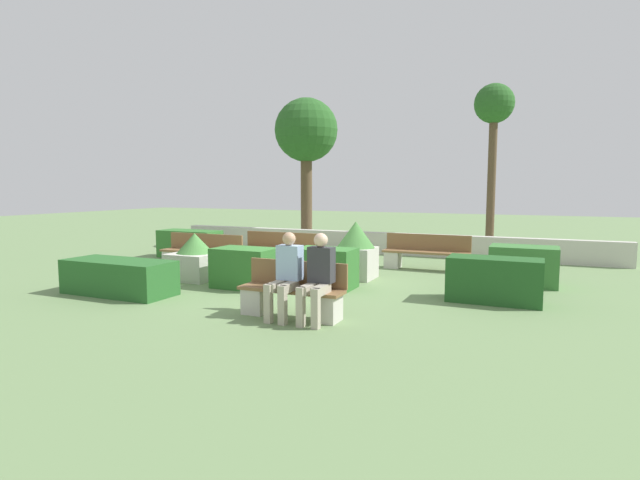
{
  "coord_description": "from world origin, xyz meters",
  "views": [
    {
      "loc": [
        4.67,
        -9.18,
        2.03
      ],
      "look_at": [
        0.34,
        0.5,
        0.9
      ],
      "focal_mm": 28.0,
      "sensor_mm": 36.0,
      "label": 1
    }
  ],
  "objects_px": {
    "bench_back": "(201,255)",
    "planter_corner_right": "(356,250)",
    "tree_leftmost": "(306,133)",
    "bench_left_side": "(426,256)",
    "tree_center_left": "(494,115)",
    "bench_right_side": "(278,253)",
    "bench_front": "(292,296)",
    "planter_corner_left": "(195,259)",
    "person_seated_man": "(318,274)",
    "person_seated_woman": "(286,271)"
  },
  "relations": [
    {
      "from": "planter_corner_left",
      "to": "bench_left_side",
      "type": "bearing_deg",
      "value": 37.57
    },
    {
      "from": "planter_corner_right",
      "to": "tree_leftmost",
      "type": "bearing_deg",
      "value": 125.44
    },
    {
      "from": "bench_left_side",
      "to": "tree_leftmost",
      "type": "xyz_separation_m",
      "value": [
        -4.89,
        3.39,
        3.51
      ]
    },
    {
      "from": "bench_front",
      "to": "person_seated_man",
      "type": "distance_m",
      "value": 0.67
    },
    {
      "from": "bench_left_side",
      "to": "planter_corner_right",
      "type": "bearing_deg",
      "value": -120.2
    },
    {
      "from": "bench_left_side",
      "to": "tree_center_left",
      "type": "relative_size",
      "value": 0.41
    },
    {
      "from": "person_seated_woman",
      "to": "planter_corner_right",
      "type": "height_order",
      "value": "person_seated_woman"
    },
    {
      "from": "bench_left_side",
      "to": "planter_corner_right",
      "type": "xyz_separation_m",
      "value": [
        -1.17,
        -1.83,
        0.3
      ]
    },
    {
      "from": "bench_back",
      "to": "person_seated_man",
      "type": "bearing_deg",
      "value": -31.07
    },
    {
      "from": "planter_corner_right",
      "to": "tree_leftmost",
      "type": "relative_size",
      "value": 0.25
    },
    {
      "from": "tree_leftmost",
      "to": "tree_center_left",
      "type": "bearing_deg",
      "value": 4.41
    },
    {
      "from": "tree_leftmost",
      "to": "bench_back",
      "type": "bearing_deg",
      "value": -92.67
    },
    {
      "from": "person_seated_woman",
      "to": "tree_leftmost",
      "type": "distance_m",
      "value": 10.18
    },
    {
      "from": "bench_right_side",
      "to": "tree_leftmost",
      "type": "xyz_separation_m",
      "value": [
        -1.28,
        4.37,
        3.51
      ]
    },
    {
      "from": "planter_corner_left",
      "to": "planter_corner_right",
      "type": "xyz_separation_m",
      "value": [
        3.2,
        1.53,
        0.19
      ]
    },
    {
      "from": "bench_left_side",
      "to": "planter_corner_left",
      "type": "xyz_separation_m",
      "value": [
        -4.38,
        -3.37,
        0.12
      ]
    },
    {
      "from": "person_seated_woman",
      "to": "tree_leftmost",
      "type": "height_order",
      "value": "tree_leftmost"
    },
    {
      "from": "bench_front",
      "to": "bench_back",
      "type": "xyz_separation_m",
      "value": [
        -4.19,
        3.19,
        0.02
      ]
    },
    {
      "from": "bench_right_side",
      "to": "tree_leftmost",
      "type": "height_order",
      "value": "tree_leftmost"
    },
    {
      "from": "bench_back",
      "to": "planter_corner_right",
      "type": "distance_m",
      "value": 4.0
    },
    {
      "from": "bench_right_side",
      "to": "tree_center_left",
      "type": "bearing_deg",
      "value": 34.14
    },
    {
      "from": "planter_corner_left",
      "to": "planter_corner_right",
      "type": "bearing_deg",
      "value": 25.58
    },
    {
      "from": "bench_front",
      "to": "tree_center_left",
      "type": "distance_m",
      "value": 10.18
    },
    {
      "from": "bench_left_side",
      "to": "bench_back",
      "type": "relative_size",
      "value": 0.97
    },
    {
      "from": "bench_back",
      "to": "planter_corner_right",
      "type": "bearing_deg",
      "value": 8.78
    },
    {
      "from": "person_seated_man",
      "to": "person_seated_woman",
      "type": "relative_size",
      "value": 1.01
    },
    {
      "from": "bench_left_side",
      "to": "tree_leftmost",
      "type": "height_order",
      "value": "tree_leftmost"
    },
    {
      "from": "person_seated_woman",
      "to": "planter_corner_right",
      "type": "xyz_separation_m",
      "value": [
        -0.19,
        3.65,
        -0.09
      ]
    },
    {
      "from": "bench_right_side",
      "to": "tree_leftmost",
      "type": "bearing_deg",
      "value": 94.84
    },
    {
      "from": "bench_right_side",
      "to": "bench_back",
      "type": "xyz_separation_m",
      "value": [
        -1.54,
        -1.16,
        0.0
      ]
    },
    {
      "from": "bench_back",
      "to": "tree_leftmost",
      "type": "xyz_separation_m",
      "value": [
        0.26,
        5.54,
        3.51
      ]
    },
    {
      "from": "person_seated_woman",
      "to": "bench_left_side",
      "type": "bearing_deg",
      "value": 79.83
    },
    {
      "from": "bench_front",
      "to": "bench_left_side",
      "type": "xyz_separation_m",
      "value": [
        0.95,
        5.34,
        0.02
      ]
    },
    {
      "from": "bench_left_side",
      "to": "tree_leftmost",
      "type": "bearing_deg",
      "value": 147.73
    },
    {
      "from": "bench_front",
      "to": "bench_back",
      "type": "distance_m",
      "value": 5.27
    },
    {
      "from": "planter_corner_left",
      "to": "person_seated_man",
      "type": "bearing_deg",
      "value": -28.27
    },
    {
      "from": "bench_back",
      "to": "person_seated_man",
      "type": "relative_size",
      "value": 1.62
    },
    {
      "from": "bench_right_side",
      "to": "person_seated_man",
      "type": "bearing_deg",
      "value": -66.38
    },
    {
      "from": "planter_corner_right",
      "to": "tree_leftmost",
      "type": "distance_m",
      "value": 7.16
    },
    {
      "from": "bench_left_side",
      "to": "planter_corner_right",
      "type": "distance_m",
      "value": 2.2
    },
    {
      "from": "bench_left_side",
      "to": "person_seated_man",
      "type": "distance_m",
      "value": 5.51
    },
    {
      "from": "bench_back",
      "to": "bench_right_side",
      "type": "bearing_deg",
      "value": 41.24
    },
    {
      "from": "tree_leftmost",
      "to": "bench_right_side",
      "type": "bearing_deg",
      "value": -73.64
    },
    {
      "from": "planter_corner_right",
      "to": "bench_left_side",
      "type": "bearing_deg",
      "value": 57.36
    },
    {
      "from": "planter_corner_right",
      "to": "bench_back",
      "type": "bearing_deg",
      "value": -175.45
    },
    {
      "from": "person_seated_man",
      "to": "tree_leftmost",
      "type": "relative_size",
      "value": 0.27
    },
    {
      "from": "bench_right_side",
      "to": "tree_center_left",
      "type": "height_order",
      "value": "tree_center_left"
    },
    {
      "from": "bench_front",
      "to": "bench_left_side",
      "type": "distance_m",
      "value": 5.43
    },
    {
      "from": "bench_right_side",
      "to": "person_seated_man",
      "type": "relative_size",
      "value": 1.54
    },
    {
      "from": "person_seated_woman",
      "to": "tree_center_left",
      "type": "distance_m",
      "value": 10.17
    }
  ]
}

